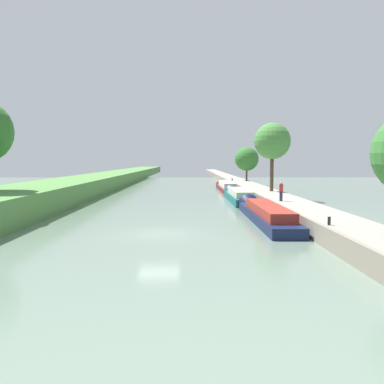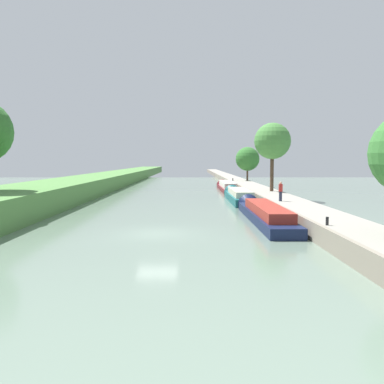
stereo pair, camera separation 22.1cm
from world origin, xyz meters
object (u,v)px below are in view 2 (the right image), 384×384
(narrowboat_navy, at_px, (263,213))
(person_walking, at_px, (281,191))
(narrowboat_maroon, at_px, (226,186))
(mooring_bollard_near, at_px, (327,221))
(mooring_bollard_far, at_px, (233,179))
(narrowboat_teal, at_px, (238,196))

(narrowboat_navy, distance_m, person_walking, 4.52)
(narrowboat_maroon, distance_m, mooring_bollard_near, 38.46)
(mooring_bollard_near, relative_size, mooring_bollard_far, 1.00)
(mooring_bollard_far, bearing_deg, person_walking, -89.35)
(person_walking, bearing_deg, mooring_bollard_near, -91.75)
(narrowboat_navy, bearing_deg, narrowboat_maroon, 89.92)
(narrowboat_navy, bearing_deg, narrowboat_teal, 90.42)
(person_walking, bearing_deg, mooring_bollard_far, 90.65)
(mooring_bollard_near, bearing_deg, mooring_bollard_far, 90.00)
(narrowboat_teal, xyz_separation_m, mooring_bollard_near, (1.90, -22.82, 0.70))
(narrowboat_maroon, distance_m, person_walking, 26.15)
(mooring_bollard_near, height_order, mooring_bollard_far, same)
(narrowboat_teal, distance_m, narrowboat_maroon, 15.59)
(narrowboat_teal, bearing_deg, narrowboat_navy, -89.58)
(narrowboat_navy, bearing_deg, mooring_bollard_far, 87.22)
(narrowboat_navy, xyz_separation_m, mooring_bollard_far, (1.80, 37.01, 0.72))
(narrowboat_teal, bearing_deg, person_walking, -77.69)
(person_walking, relative_size, mooring_bollard_near, 3.69)
(narrowboat_teal, height_order, person_walking, person_walking)
(narrowboat_navy, xyz_separation_m, mooring_bollard_near, (1.80, -8.67, 0.72))
(narrowboat_teal, bearing_deg, narrowboat_maroon, 89.46)
(person_walking, bearing_deg, narrowboat_teal, 102.31)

